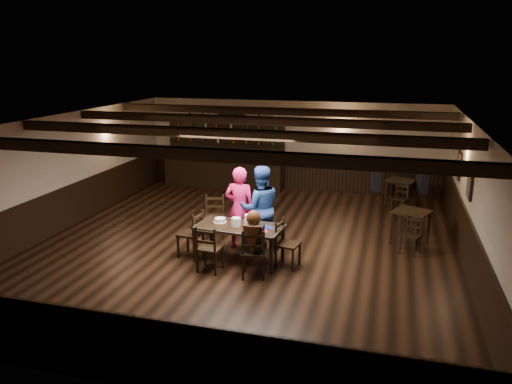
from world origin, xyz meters
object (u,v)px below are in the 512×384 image
(chair_near_left, at_px, (208,246))
(bar_counter, at_px, (224,164))
(cake, at_px, (220,220))
(dining_table, at_px, (240,229))
(woman_pink, at_px, (240,208))
(man_blue, at_px, (260,208))
(chair_near_right, at_px, (254,250))

(chair_near_left, bearing_deg, bar_counter, 106.25)
(cake, bearing_deg, dining_table, -14.02)
(cake, height_order, bar_counter, bar_counter)
(dining_table, height_order, woman_pink, woman_pink)
(man_blue, relative_size, bar_counter, 0.46)
(man_blue, bearing_deg, dining_table, 50.23)
(chair_near_left, bearing_deg, woman_pink, 81.18)
(chair_near_left, distance_m, man_blue, 1.62)
(man_blue, relative_size, cake, 6.80)
(dining_table, bearing_deg, bar_counter, 111.87)
(chair_near_right, distance_m, man_blue, 1.54)
(chair_near_left, bearing_deg, chair_near_right, -1.61)
(dining_table, xyz_separation_m, chair_near_left, (-0.42, -0.67, -0.14))
(chair_near_right, relative_size, woman_pink, 0.54)
(dining_table, distance_m, cake, 0.47)
(dining_table, height_order, chair_near_right, chair_near_right)
(dining_table, height_order, bar_counter, bar_counter)
(chair_near_left, xyz_separation_m, woman_pink, (0.21, 1.36, 0.35))
(dining_table, distance_m, woman_pink, 0.75)
(woman_pink, bearing_deg, man_blue, -169.56)
(chair_near_right, bearing_deg, dining_table, 124.97)
(man_blue, bearing_deg, woman_pink, -12.95)
(chair_near_right, bearing_deg, bar_counter, 113.49)
(chair_near_left, bearing_deg, man_blue, 66.53)
(man_blue, height_order, cake, man_blue)
(dining_table, distance_m, bar_counter, 6.00)
(man_blue, bearing_deg, chair_near_left, 41.97)
(chair_near_right, height_order, cake, chair_near_right)
(woman_pink, bearing_deg, bar_counter, -68.59)
(dining_table, distance_m, man_blue, 0.83)
(woman_pink, xyz_separation_m, cake, (-0.24, -0.58, -0.10))
(cake, bearing_deg, woman_pink, 67.33)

